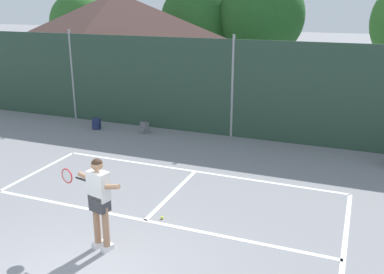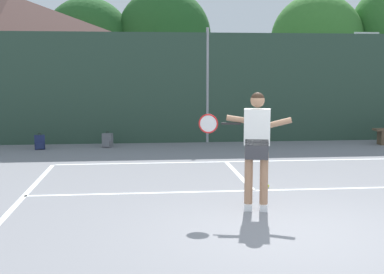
# 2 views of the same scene
# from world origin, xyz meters

# --- Properties ---
(court_markings) EXTENTS (8.30, 11.10, 0.01)m
(court_markings) POSITION_xyz_m (0.00, 0.65, 0.00)
(court_markings) COLOR white
(court_markings) RESTS_ON ground
(chainlink_fence) EXTENTS (26.09, 0.09, 3.49)m
(chainlink_fence) POSITION_xyz_m (-0.00, 9.00, 1.67)
(chainlink_fence) COLOR #284233
(chainlink_fence) RESTS_ON ground
(clubhouse_building) EXTENTS (7.48, 4.49, 4.90)m
(clubhouse_building) POSITION_xyz_m (-6.61, 12.71, 2.54)
(clubhouse_building) COLOR beige
(clubhouse_building) RESTS_ON ground
(treeline_backdrop) EXTENTS (26.18, 4.28, 6.43)m
(treeline_backdrop) POSITION_xyz_m (1.83, 17.05, 3.69)
(treeline_backdrop) COLOR brown
(treeline_backdrop) RESTS_ON ground
(tennis_player) EXTENTS (1.43, 0.34, 1.85)m
(tennis_player) POSITION_xyz_m (-0.26, 1.20, 1.11)
(tennis_player) COLOR silver
(tennis_player) RESTS_ON ground
(tennis_ball) EXTENTS (0.07, 0.07, 0.07)m
(tennis_ball) POSITION_xyz_m (0.31, 2.68, 0.03)
(tennis_ball) COLOR #CCE033
(tennis_ball) RESTS_ON ground
(backpack_navy) EXTENTS (0.31, 0.28, 0.46)m
(backpack_navy) POSITION_xyz_m (-4.87, 7.99, 0.19)
(backpack_navy) COLOR navy
(backpack_navy) RESTS_ON ground
(backpack_grey) EXTENTS (0.32, 0.31, 0.46)m
(backpack_grey) POSITION_xyz_m (-3.01, 8.22, 0.19)
(backpack_grey) COLOR slate
(backpack_grey) RESTS_ON ground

